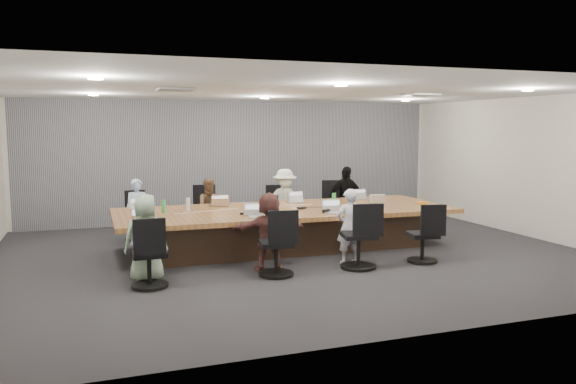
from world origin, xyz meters
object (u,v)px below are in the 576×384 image
object	(u,v)px
laptop_5	(259,217)
bottle_clear	(188,204)
laptop_3	(357,198)
person_4	(146,238)
mug_brown	(135,214)
chair_7	(423,239)
person_5	(269,231)
person_6	(349,226)
chair_1	(208,215)
laptop_1	(217,205)
laptop_4	(142,223)
person_1	(211,209)
bottle_green_left	(163,206)
snack_packet	(422,203)
conference_table	(286,227)
chair_0	(137,222)
stapler	(326,211)
person_2	(285,202)
chair_3	(339,208)
chair_5	(276,249)
laptop_6	(335,213)
chair_4	(149,259)
person_0	(138,212)
canvas_bag	(378,199)
chair_2	(279,214)
laptop_2	(294,201)
laptop_0	(140,209)
person_3	(346,198)
bottle_green_right	(334,200)

from	to	relation	value
laptop_5	bottle_clear	bearing A→B (deg)	144.93
laptop_3	person_4	distance (m)	4.90
mug_brown	chair_7	bearing A→B (deg)	-19.61
person_5	bottle_clear	distance (m)	1.94
laptop_5	person_6	size ratio (longest dim) A/B	0.26
chair_1	person_5	xyz separation A→B (m)	(0.34, -3.05, 0.19)
laptop_1	laptop_4	world-z (taller)	same
person_1	laptop_5	xyz separation A→B (m)	(0.34, -2.15, 0.15)
bottle_green_left	snack_packet	xyz separation A→B (m)	(4.79, -0.52, -0.09)
conference_table	person_4	bearing A→B (deg)	-152.45
chair_0	stapler	bearing A→B (deg)	142.34
chair_1	bottle_green_left	distance (m)	1.85
person_2	bottle_green_left	size ratio (longest dim) A/B	6.01
chair_3	chair_5	xyz separation A→B (m)	(-2.57, -3.40, -0.01)
chair_1	laptop_6	bearing A→B (deg)	130.32
person_4	person_5	distance (m)	1.84
bottle_clear	snack_packet	xyz separation A→B (m)	(4.36, -0.60, -0.10)
chair_1	person_1	size ratio (longest dim) A/B	0.70
chair_4	person_0	world-z (taller)	person_0
person_2	canvas_bag	world-z (taller)	person_2
chair_2	canvas_bag	size ratio (longest dim) A/B	2.63
laptop_2	canvas_bag	world-z (taller)	canvas_bag
person_1	laptop_6	distance (m)	2.74
chair_0	person_5	xyz separation A→B (m)	(1.74, -3.05, 0.24)
laptop_6	mug_brown	bearing A→B (deg)	168.64
laptop_0	person_3	xyz separation A→B (m)	(4.31, 0.55, -0.06)
laptop_1	canvas_bag	size ratio (longest dim) A/B	1.17
mug_brown	chair_3	bearing A→B (deg)	22.27
chair_4	laptop_5	xyz separation A→B (m)	(1.84, 0.90, 0.35)
chair_7	laptop_3	distance (m)	2.53
chair_1	chair_4	xyz separation A→B (m)	(-1.49, -3.40, -0.03)
laptop_3	canvas_bag	size ratio (longest dim) A/B	1.06
snack_packet	chair_1	bearing A→B (deg)	152.07
laptop_6	laptop_5	bearing A→B (deg)	-179.70
person_0	bottle_green_right	size ratio (longest dim) A/B	4.65
person_4	laptop_6	bearing A→B (deg)	-166.92
chair_0	chair_4	size ratio (longest dim) A/B	0.92
laptop_2	laptop_4	xyz separation A→B (m)	(-3.03, -1.60, 0.00)
bottle_green_left	snack_packet	bearing A→B (deg)	-6.23
chair_7	laptop_0	xyz separation A→B (m)	(-4.25, 2.50, 0.37)
chair_5	person_2	size ratio (longest dim) A/B	0.61
laptop_4	canvas_bag	xyz separation A→B (m)	(4.53, 0.96, 0.07)
laptop_3	chair_0	bearing A→B (deg)	-20.33
chair_2	chair_7	xyz separation A→B (m)	(1.32, -3.40, 0.01)
conference_table	chair_3	distance (m)	2.49
person_0	stapler	size ratio (longest dim) A/B	8.31
chair_1	person_3	bearing A→B (deg)	179.31
chair_7	laptop_6	size ratio (longest dim) A/B	2.23
person_5	laptop_6	distance (m)	1.47
conference_table	laptop_4	xyz separation A→B (m)	(-2.59, -0.80, 0.35)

